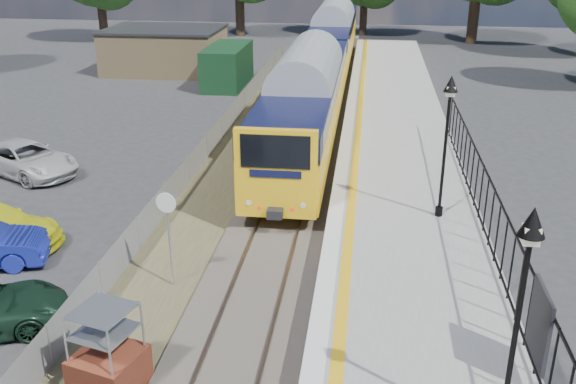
% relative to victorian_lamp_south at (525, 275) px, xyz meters
% --- Properties ---
extents(ground, '(120.00, 120.00, 0.00)m').
position_rel_victorian_lamp_south_xyz_m(ground, '(-5.50, 4.00, -4.30)').
color(ground, '#2D2D30').
rests_on(ground, ground).
extents(track_bed, '(5.90, 80.00, 0.29)m').
position_rel_victorian_lamp_south_xyz_m(track_bed, '(-5.97, 13.67, -4.21)').
color(track_bed, '#473F38').
rests_on(track_bed, ground).
extents(platform, '(5.00, 70.00, 0.90)m').
position_rel_victorian_lamp_south_xyz_m(platform, '(-1.30, 12.00, -3.85)').
color(platform, gray).
rests_on(platform, ground).
extents(platform_edge, '(0.90, 70.00, 0.01)m').
position_rel_victorian_lamp_south_xyz_m(platform_edge, '(-3.36, 12.00, -3.39)').
color(platform_edge, silver).
rests_on(platform_edge, platform).
extents(victorian_lamp_south, '(0.44, 0.44, 4.60)m').
position_rel_victorian_lamp_south_xyz_m(victorian_lamp_south, '(0.00, 0.00, 0.00)').
color(victorian_lamp_south, black).
rests_on(victorian_lamp_south, platform).
extents(victorian_lamp_north, '(0.44, 0.44, 4.60)m').
position_rel_victorian_lamp_south_xyz_m(victorian_lamp_north, '(-0.20, 10.00, 0.00)').
color(victorian_lamp_north, black).
rests_on(victorian_lamp_north, platform).
extents(palisade_fence, '(0.12, 26.00, 2.00)m').
position_rel_victorian_lamp_south_xyz_m(palisade_fence, '(1.05, 6.24, -2.46)').
color(palisade_fence, black).
rests_on(palisade_fence, platform).
extents(wire_fence, '(0.06, 52.00, 1.20)m').
position_rel_victorian_lamp_south_xyz_m(wire_fence, '(-9.70, 16.00, -3.70)').
color(wire_fence, '#999EA3').
rests_on(wire_fence, ground).
extents(outbuilding, '(10.80, 10.10, 3.12)m').
position_rel_victorian_lamp_south_xyz_m(outbuilding, '(-16.41, 35.21, -2.78)').
color(outbuilding, tan).
rests_on(outbuilding, ground).
extents(train, '(2.82, 40.83, 3.51)m').
position_rel_victorian_lamp_south_xyz_m(train, '(-5.50, 29.97, -1.96)').
color(train, yellow).
rests_on(train, ground).
extents(brick_plinth, '(1.65, 1.65, 2.16)m').
position_rel_victorian_lamp_south_xyz_m(brick_plinth, '(-8.00, 1.36, -3.26)').
color(brick_plinth, brown).
rests_on(brick_plinth, ground).
extents(speed_sign, '(0.59, 0.13, 2.93)m').
position_rel_victorian_lamp_south_xyz_m(speed_sign, '(-8.00, 5.97, -2.29)').
color(speed_sign, '#999EA3').
rests_on(speed_sign, ground).
extents(car_white, '(5.43, 4.21, 1.37)m').
position_rel_victorian_lamp_south_xyz_m(car_white, '(-16.77, 14.21, -3.61)').
color(car_white, silver).
rests_on(car_white, ground).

